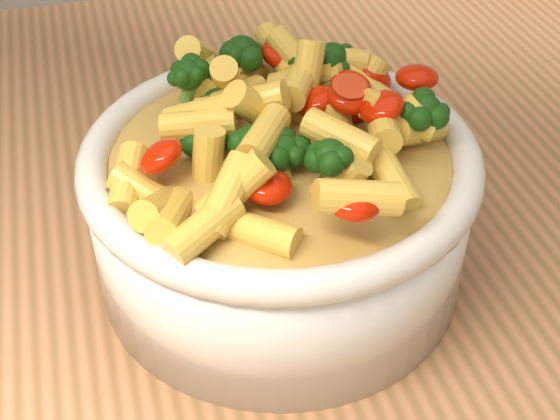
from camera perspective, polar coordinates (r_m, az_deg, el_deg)
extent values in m
cube|color=#B8794F|center=(0.57, 1.22, -1.81)|extent=(1.20, 0.80, 0.04)
cylinder|color=silver|center=(0.48, 0.00, -0.42)|extent=(0.23, 0.23, 0.09)
ellipsoid|color=silver|center=(0.50, 0.00, -2.89)|extent=(0.21, 0.21, 0.03)
torus|color=silver|center=(0.45, 0.00, 3.97)|extent=(0.24, 0.24, 0.02)
ellipsoid|color=#E4B84D|center=(0.45, 0.00, 3.97)|extent=(0.20, 0.20, 0.02)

